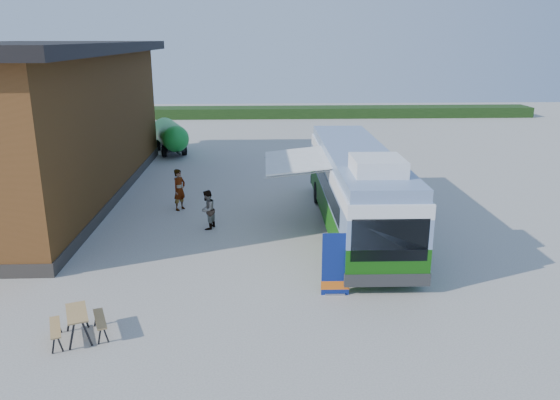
{
  "coord_description": "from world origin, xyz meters",
  "views": [
    {
      "loc": [
        0.4,
        -17.04,
        7.7
      ],
      "look_at": [
        1.27,
        4.08,
        1.4
      ],
      "focal_mm": 35.0,
      "sensor_mm": 36.0,
      "label": 1
    }
  ],
  "objects_px": {
    "person_a": "(179,190)",
    "banner": "(336,270)",
    "bus": "(356,186)",
    "picnic_table": "(77,319)",
    "slurry_tanker": "(170,135)",
    "person_b": "(207,210)"
  },
  "relations": [
    {
      "from": "slurry_tanker",
      "to": "banner",
      "type": "bearing_deg",
      "value": -88.81
    },
    {
      "from": "person_a",
      "to": "person_b",
      "type": "height_order",
      "value": "person_a"
    },
    {
      "from": "picnic_table",
      "to": "person_a",
      "type": "bearing_deg",
      "value": 63.09
    },
    {
      "from": "picnic_table",
      "to": "person_b",
      "type": "xyz_separation_m",
      "value": [
        2.69,
        8.62,
        0.25
      ]
    },
    {
      "from": "picnic_table",
      "to": "person_b",
      "type": "bearing_deg",
      "value": 51.66
    },
    {
      "from": "person_b",
      "to": "slurry_tanker",
      "type": "distance_m",
      "value": 16.39
    },
    {
      "from": "banner",
      "to": "person_a",
      "type": "distance_m",
      "value": 10.88
    },
    {
      "from": "person_b",
      "to": "slurry_tanker",
      "type": "bearing_deg",
      "value": -147.3
    },
    {
      "from": "slurry_tanker",
      "to": "bus",
      "type": "bearing_deg",
      "value": -77.55
    },
    {
      "from": "person_a",
      "to": "person_b",
      "type": "distance_m",
      "value": 3.13
    },
    {
      "from": "person_a",
      "to": "picnic_table",
      "type": "bearing_deg",
      "value": -151.85
    },
    {
      "from": "bus",
      "to": "person_a",
      "type": "distance_m",
      "value": 8.28
    },
    {
      "from": "bus",
      "to": "person_b",
      "type": "distance_m",
      "value": 6.25
    },
    {
      "from": "slurry_tanker",
      "to": "person_a",
      "type": "bearing_deg",
      "value": -99.16
    },
    {
      "from": "banner",
      "to": "slurry_tanker",
      "type": "relative_size",
      "value": 0.36
    },
    {
      "from": "bus",
      "to": "person_a",
      "type": "height_order",
      "value": "bus"
    },
    {
      "from": "person_a",
      "to": "banner",
      "type": "bearing_deg",
      "value": -112.47
    },
    {
      "from": "picnic_table",
      "to": "slurry_tanker",
      "type": "distance_m",
      "value": 24.57
    },
    {
      "from": "person_a",
      "to": "slurry_tanker",
      "type": "distance_m",
      "value": 13.4
    },
    {
      "from": "bus",
      "to": "person_a",
      "type": "xyz_separation_m",
      "value": [
        -7.68,
        2.98,
        -0.9
      ]
    },
    {
      "from": "picnic_table",
      "to": "person_b",
      "type": "height_order",
      "value": "person_b"
    },
    {
      "from": "bus",
      "to": "slurry_tanker",
      "type": "xyz_separation_m",
      "value": [
        -10.08,
        16.16,
        -0.6
      ]
    }
  ]
}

